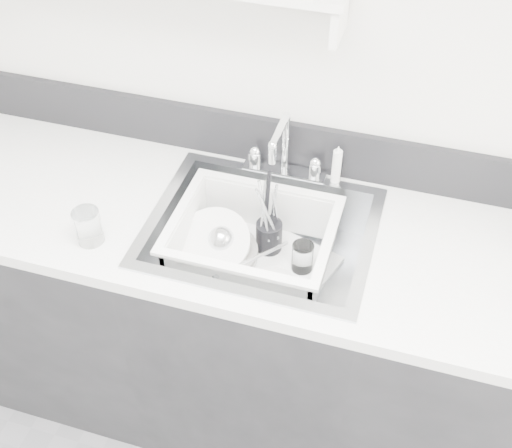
% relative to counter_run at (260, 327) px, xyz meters
% --- Properties ---
extents(room_shell, '(3.50, 3.00, 2.60)m').
position_rel_counter_run_xyz_m(room_shell, '(0.00, -0.80, 1.22)').
color(room_shell, silver).
rests_on(room_shell, ground).
extents(counter_run, '(3.20, 0.62, 0.92)m').
position_rel_counter_run_xyz_m(counter_run, '(0.00, 0.00, 0.00)').
color(counter_run, black).
rests_on(counter_run, ground).
extents(backsplash, '(3.20, 0.02, 0.16)m').
position_rel_counter_run_xyz_m(backsplash, '(0.00, 0.30, 0.54)').
color(backsplash, black).
rests_on(backsplash, counter_run).
extents(sink, '(0.64, 0.52, 0.20)m').
position_rel_counter_run_xyz_m(sink, '(0.00, 0.00, 0.37)').
color(sink, silver).
rests_on(sink, counter_run).
extents(faucet, '(0.26, 0.18, 0.23)m').
position_rel_counter_run_xyz_m(faucet, '(0.00, 0.25, 0.52)').
color(faucet, silver).
rests_on(faucet, counter_run).
extents(side_sprayer, '(0.03, 0.03, 0.14)m').
position_rel_counter_run_xyz_m(side_sprayer, '(0.16, 0.25, 0.53)').
color(side_sprayer, white).
rests_on(side_sprayer, counter_run).
extents(wash_tub, '(0.56, 0.51, 0.18)m').
position_rel_counter_run_xyz_m(wash_tub, '(-0.02, -0.00, 0.38)').
color(wash_tub, white).
rests_on(wash_tub, sink).
extents(plate_stack, '(0.28, 0.27, 0.11)m').
position_rel_counter_run_xyz_m(plate_stack, '(-0.14, -0.01, 0.34)').
color(plate_stack, white).
rests_on(plate_stack, wash_tub).
extents(utensil_cup, '(0.08, 0.08, 0.27)m').
position_rel_counter_run_xyz_m(utensil_cup, '(0.00, 0.07, 0.37)').
color(utensil_cup, black).
rests_on(utensil_cup, wash_tub).
extents(ladle, '(0.33, 0.25, 0.09)m').
position_rel_counter_run_xyz_m(ladle, '(-0.06, -0.04, 0.35)').
color(ladle, silver).
rests_on(ladle, wash_tub).
extents(tumbler_in_tub, '(0.08, 0.08, 0.09)m').
position_rel_counter_run_xyz_m(tumbler_in_tub, '(0.12, 0.02, 0.35)').
color(tumbler_in_tub, white).
rests_on(tumbler_in_tub, wash_tub).
extents(tumbler_counter, '(0.10, 0.10, 0.10)m').
position_rel_counter_run_xyz_m(tumbler_counter, '(-0.44, -0.18, 0.51)').
color(tumbler_counter, white).
rests_on(tumbler_counter, counter_run).
extents(bowl_small, '(0.14, 0.14, 0.04)m').
position_rel_counter_run_xyz_m(bowl_small, '(0.06, -0.09, 0.33)').
color(bowl_small, white).
rests_on(bowl_small, wash_tub).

